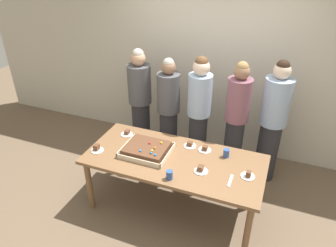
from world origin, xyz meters
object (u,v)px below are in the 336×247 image
Objects in this scene: cake_server_utensil at (230,181)px; person_green_shirt_behind at (168,111)px; plated_slice_center_back at (127,133)px; plated_slice_near_left at (205,149)px; person_serving_front at (236,122)px; drink_cup_middle at (169,175)px; drink_cup_nearest at (226,153)px; party_table at (174,164)px; plated_slice_far_right at (248,175)px; plated_slice_far_left at (97,149)px; plated_slice_near_right at (201,170)px; sheet_cake at (147,149)px; person_far_right_suit at (140,101)px; plated_slice_center_front at (190,145)px; person_striped_tie_right at (273,121)px; person_left_edge_reaching at (199,115)px.

cake_server_utensil is 1.52m from person_green_shirt_behind.
cake_server_utensil is at bearing -16.16° from plated_slice_center_back.
person_serving_front reaches higher than plated_slice_near_left.
drink_cup_nearest is at bearing 52.47° from drink_cup_middle.
drink_cup_nearest reaches higher than party_table.
drink_cup_nearest reaches higher than plated_slice_far_right.
party_table is 0.38m from drink_cup_middle.
plated_slice_near_left is 1.28m from plated_slice_far_left.
plated_slice_far_left is 1.75m from plated_slice_far_right.
drink_cup_nearest is at bearing 16.95° from plated_slice_far_left.
plated_slice_near_right is (0.35, -0.12, 0.10)m from party_table.
cake_server_utensil is 0.12× the size of person_serving_front.
sheet_cake is 5.52× the size of drink_cup_nearest.
plated_slice_center_back is at bearing -16.94° from person_far_right_suit.
person_far_right_suit is (-1.45, 0.74, 0.07)m from drink_cup_nearest.
sheet_cake is at bearing 0.04° from person_serving_front.
plated_slice_far_left is (-0.56, -0.18, -0.02)m from sheet_cake.
plated_slice_far_right is at bearing -23.26° from plated_slice_center_front.
person_green_shirt_behind is at bearing -33.00° from person_striped_tie_right.
plated_slice_center_front is 1.00× the size of plated_slice_center_back.
plated_slice_near_left and plated_slice_near_right have the same top height.
party_table is 1.20× the size of person_striped_tie_right.
drink_cup_middle reaches higher than plated_slice_center_front.
plated_slice_far_left is 1.11m from plated_slice_center_front.
plated_slice_near_right is at bearing -8.53° from sheet_cake.
plated_slice_near_right reaches higher than party_table.
sheet_cake is at bearing 140.88° from drink_cup_middle.
plated_slice_center_front is (0.43, 0.31, -0.03)m from sheet_cake.
party_table is at bearing -155.40° from drink_cup_nearest.
drink_cup_middle is 0.06× the size of person_green_shirt_behind.
plated_slice_center_back is 1.48m from cake_server_utensil.
plated_slice_far_left is 1.00× the size of plated_slice_center_back.
person_green_shirt_behind is at bearing -74.29° from person_left_edge_reaching.
person_serving_front is 0.49m from person_left_edge_reaching.
sheet_cake reaches higher than drink_cup_nearest.
person_striped_tie_right reaches higher than plated_slice_far_left.
plated_slice_near_right is 1.16m from plated_slice_center_back.
plated_slice_far_left is 0.09× the size of person_far_right_suit.
party_table is 0.38m from plated_slice_near_right.
plated_slice_far_left reaches higher than plated_slice_center_back.
person_serving_front is at bearing 116.27° from person_left_edge_reaching.
plated_slice_near_left is 1.00× the size of plated_slice_far_left.
plated_slice_near_right is 0.09× the size of person_far_right_suit.
party_table is 20.44× the size of drink_cup_nearest.
plated_slice_near_right is at bearing 3.57° from plated_slice_far_left.
party_table is 1.00m from person_green_shirt_behind.
person_left_edge_reaching is (-0.64, 0.98, 0.16)m from cake_server_utensil.
plated_slice_center_front reaches higher than party_table.
person_far_right_suit reaches higher than plated_slice_far_left.
drink_cup_nearest is at bearing 47.27° from person_serving_front.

